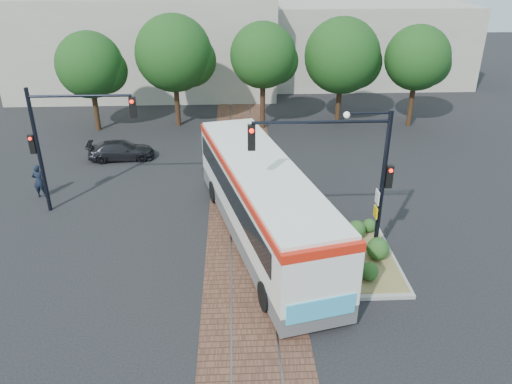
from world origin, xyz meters
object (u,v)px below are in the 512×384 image
signal_pole_left (61,134)px  signal_pole_main (352,164)px  officer (39,181)px  parked_car (121,150)px  city_bus (262,198)px  traffic_island (368,252)px

signal_pole_left → signal_pole_main: bearing=-21.4°
officer → parked_car: bearing=-124.3°
city_bus → officer: (-10.99, 4.53, -1.04)m
parked_car → officer: bearing=142.9°
traffic_island → officer: officer is taller
officer → parked_car: 5.86m
signal_pole_left → officer: signal_pole_left is taller
officer → traffic_island: bearing=154.8°
city_bus → signal_pole_left: 9.66m
signal_pole_main → officer: size_ratio=3.43×
signal_pole_main → traffic_island: bearing=-5.4°
traffic_island → signal_pole_left: signal_pole_left is taller
city_bus → parked_car: 12.43m
signal_pole_main → parked_car: signal_pole_main is taller
city_bus → officer: size_ratio=7.50×
signal_pole_left → officer: (-2.03, 1.50, -2.99)m
signal_pole_main → signal_pole_left: signal_pole_main is taller
city_bus → signal_pole_left: signal_pole_left is taller
traffic_island → parked_car: size_ratio=1.34×
traffic_island → parked_car: traffic_island is taller
city_bus → officer: bearing=144.0°
signal_pole_main → parked_car: bearing=134.7°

